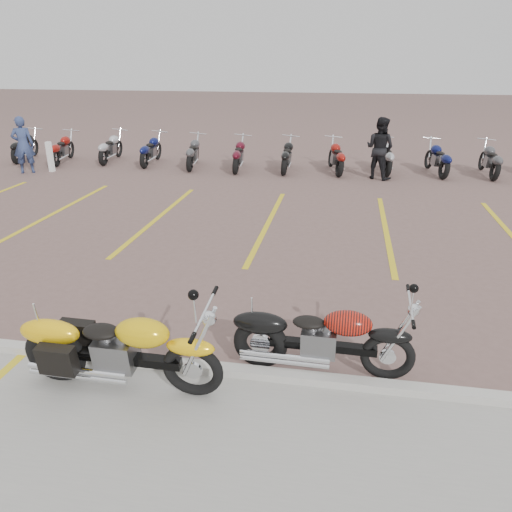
{
  "coord_description": "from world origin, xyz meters",
  "views": [
    {
      "loc": [
        1.69,
        -7.02,
        3.65
      ],
      "look_at": [
        0.42,
        0.1,
        0.75
      ],
      "focal_mm": 35.0,
      "sensor_mm": 36.0,
      "label": 1
    }
  ],
  "objects_px": {
    "flame_cruiser": "(318,340)",
    "person_b": "(380,148)",
    "bollard": "(50,157)",
    "person_a": "(23,145)",
    "yellow_cruiser": "(118,350)"
  },
  "relations": [
    {
      "from": "flame_cruiser",
      "to": "person_b",
      "type": "xyz_separation_m",
      "value": [
        1.23,
        10.98,
        0.51
      ]
    },
    {
      "from": "bollard",
      "to": "person_a",
      "type": "bearing_deg",
      "value": -154.52
    },
    {
      "from": "flame_cruiser",
      "to": "person_a",
      "type": "distance_m",
      "value": 14.23
    },
    {
      "from": "yellow_cruiser",
      "to": "bollard",
      "type": "bearing_deg",
      "value": 125.1
    },
    {
      "from": "yellow_cruiser",
      "to": "person_a",
      "type": "bearing_deg",
      "value": 128.44
    },
    {
      "from": "yellow_cruiser",
      "to": "person_a",
      "type": "height_order",
      "value": "person_a"
    },
    {
      "from": "yellow_cruiser",
      "to": "person_b",
      "type": "bearing_deg",
      "value": 74.12
    },
    {
      "from": "yellow_cruiser",
      "to": "flame_cruiser",
      "type": "xyz_separation_m",
      "value": [
        2.26,
        0.7,
        -0.05
      ]
    },
    {
      "from": "person_b",
      "to": "yellow_cruiser",
      "type": "bearing_deg",
      "value": 104.49
    },
    {
      "from": "flame_cruiser",
      "to": "bollard",
      "type": "height_order",
      "value": "bollard"
    },
    {
      "from": "bollard",
      "to": "yellow_cruiser",
      "type": "bearing_deg",
      "value": -55.64
    },
    {
      "from": "person_b",
      "to": "bollard",
      "type": "xyz_separation_m",
      "value": [
        -10.87,
        -0.89,
        -0.46
      ]
    },
    {
      "from": "person_a",
      "to": "bollard",
      "type": "height_order",
      "value": "person_a"
    },
    {
      "from": "flame_cruiser",
      "to": "person_b",
      "type": "distance_m",
      "value": 11.06
    },
    {
      "from": "bollard",
      "to": "person_b",
      "type": "bearing_deg",
      "value": 4.66
    }
  ]
}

